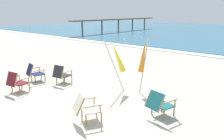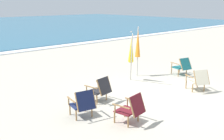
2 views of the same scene
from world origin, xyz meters
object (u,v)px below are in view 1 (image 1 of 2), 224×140
Objects in this scene: beach_chair_far_center at (85,107)px; umbrella_furled_orange at (143,57)px; beach_chair_front_left at (34,72)px; beach_chair_back_left at (159,103)px; umbrella_furled_yellow at (117,58)px; beach_chair_back_right at (61,74)px; beach_chair_mid_center at (16,81)px.

beach_chair_far_center is 3.01m from umbrella_furled_orange.
umbrella_furled_orange reaches higher than beach_chair_front_left.
beach_chair_back_left is at bearing -42.16° from umbrella_furled_orange.
beach_chair_far_center is (-1.41, -1.55, 0.00)m from beach_chair_back_left.
beach_chair_far_center is at bearing -12.63° from beach_chair_front_left.
umbrella_furled_yellow is (3.45, 1.46, 0.87)m from beach_chair_front_left.
umbrella_furled_yellow is at bearing 159.05° from beach_chair_back_left.
umbrella_furled_yellow reaches higher than beach_chair_back_right.
umbrella_furled_orange is at bearing 23.62° from beach_chair_front_left.
umbrella_furled_yellow is at bearing 109.78° from beach_chair_far_center.
umbrella_furled_orange is 0.95m from umbrella_furled_yellow.
beach_chair_mid_center is 3.87m from umbrella_furled_yellow.
beach_chair_far_center is 2.72m from umbrella_furled_yellow.
umbrella_furled_orange is at bearing 39.95° from beach_chair_mid_center.
umbrella_furled_orange reaches higher than beach_chair_far_center.
beach_chair_back_left is 0.96× the size of beach_chair_far_center.
beach_chair_back_right is 0.39× the size of umbrella_furled_orange.
beach_chair_back_left is 4.61m from beach_chair_back_right.
beach_chair_back_right is 2.64m from umbrella_furled_yellow.
beach_chair_back_right reaches higher than beach_chair_front_left.
beach_chair_front_left is 1.33m from beach_chair_mid_center.
beach_chair_back_right is (-4.61, 0.01, 0.01)m from beach_chair_back_left.
umbrella_furled_yellow is (2.75, 2.59, 0.87)m from beach_chair_mid_center.
beach_chair_back_right is (1.12, 0.60, 0.00)m from beach_chair_front_left.
beach_chair_front_left is 0.99× the size of beach_chair_mid_center.
beach_chair_mid_center is at bearing -58.12° from beach_chair_front_left.
beach_chair_front_left is at bearing 167.37° from beach_chair_far_center.
beach_chair_front_left is at bearing -156.38° from umbrella_furled_orange.
beach_chair_back_left is at bearing -20.95° from umbrella_furled_yellow.
beach_chair_far_center is at bearing -26.07° from beach_chair_back_right.
beach_chair_back_left is 1.07× the size of beach_chair_mid_center.
umbrella_furled_yellow is (-0.85, -0.42, -0.08)m from umbrella_furled_orange.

